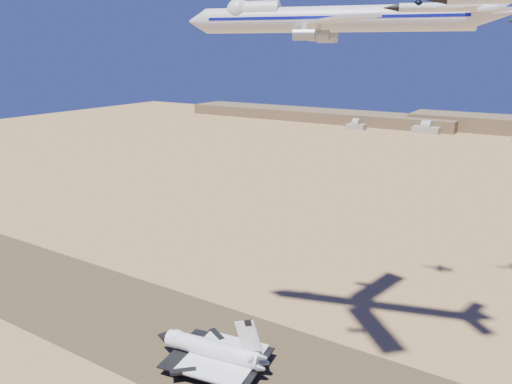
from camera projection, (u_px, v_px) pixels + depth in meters
The scene contains 8 objects.
ground at pixel (225, 355), 156.97m from camera, with size 1200.00×1200.00×0.00m, color #AF7B4E.
runway at pixel (225, 355), 156.96m from camera, with size 600.00×50.00×0.06m, color brown.
hangars at pixel (421, 129), 577.71m from camera, with size 200.50×29.50×30.00m.
shuttle at pixel (212, 351), 150.64m from camera, with size 37.61×26.72×18.49m.
carrier_747 at pixel (323, 19), 129.38m from camera, with size 81.99×61.14×20.53m.
crew_a at pixel (215, 384), 141.77m from camera, with size 0.63×0.41×1.72m, color #BD400B.
chase_jet_a at pixel (435, 7), 76.78m from camera, with size 14.04×8.61×3.65m.
chase_jet_e at pixel (431, 26), 160.54m from camera, with size 13.92×7.87×3.50m.
Camera 1 is at (81.50, -110.63, 92.16)m, focal length 35.00 mm.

